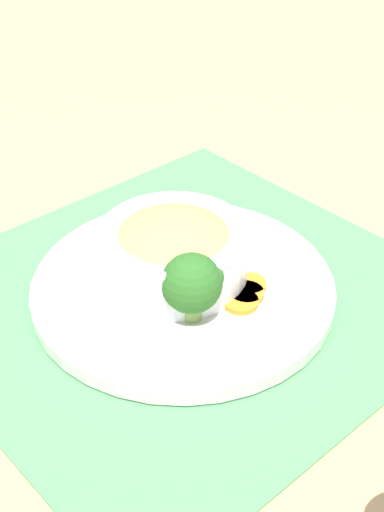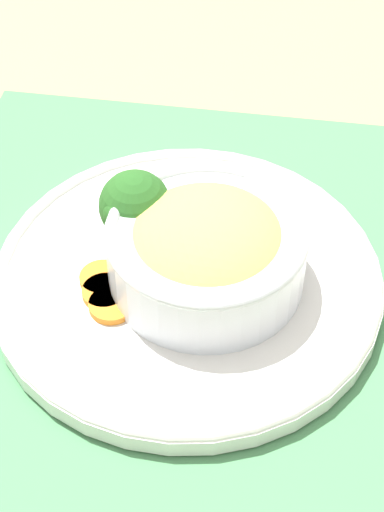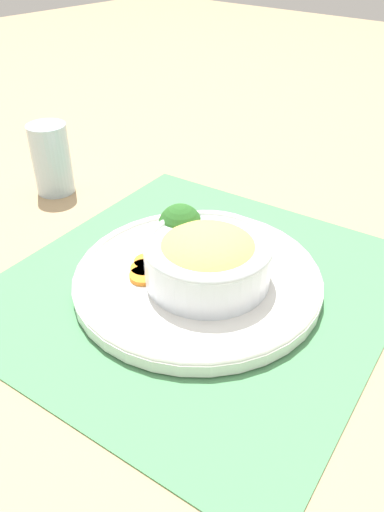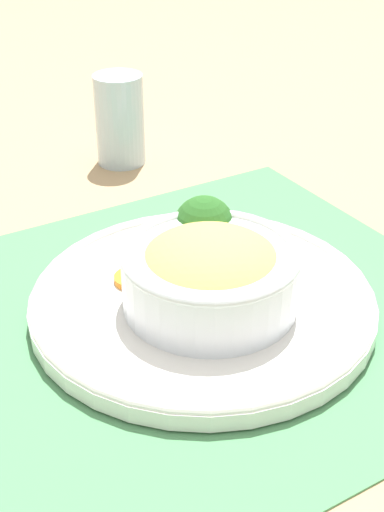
# 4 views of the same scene
# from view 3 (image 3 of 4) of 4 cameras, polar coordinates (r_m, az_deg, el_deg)

# --- Properties ---
(ground_plane) EXTENTS (4.00, 4.00, 0.00)m
(ground_plane) POSITION_cam_3_polar(r_m,az_deg,el_deg) (0.66, 0.63, -3.48)
(ground_plane) COLOR tan
(placemat) EXTENTS (0.55, 0.53, 0.00)m
(placemat) POSITION_cam_3_polar(r_m,az_deg,el_deg) (0.66, 0.63, -3.34)
(placemat) COLOR #4C8C59
(placemat) RESTS_ON ground_plane
(plate) EXTENTS (0.32, 0.32, 0.02)m
(plate) POSITION_cam_3_polar(r_m,az_deg,el_deg) (0.65, 0.64, -2.42)
(plate) COLOR white
(plate) RESTS_ON placemat
(bowl) EXTENTS (0.16, 0.16, 0.07)m
(bowl) POSITION_cam_3_polar(r_m,az_deg,el_deg) (0.62, 1.78, -0.15)
(bowl) COLOR silver
(bowl) RESTS_ON plate
(broccoli_floret) EXTENTS (0.06, 0.06, 0.07)m
(broccoli_floret) POSITION_cam_3_polar(r_m,az_deg,el_deg) (0.67, -1.37, 3.41)
(broccoli_floret) COLOR #759E51
(broccoli_floret) RESTS_ON plate
(carrot_slice_near) EXTENTS (0.04, 0.04, 0.01)m
(carrot_slice_near) POSITION_cam_3_polar(r_m,az_deg,el_deg) (0.67, -5.07, -0.72)
(carrot_slice_near) COLOR orange
(carrot_slice_near) RESTS_ON plate
(carrot_slice_middle) EXTENTS (0.04, 0.04, 0.01)m
(carrot_slice_middle) POSITION_cam_3_polar(r_m,az_deg,el_deg) (0.66, -5.44, -1.47)
(carrot_slice_middle) COLOR orange
(carrot_slice_middle) RESTS_ON plate
(carrot_slice_far) EXTENTS (0.04, 0.04, 0.01)m
(carrot_slice_far) POSITION_cam_3_polar(r_m,az_deg,el_deg) (0.64, -5.55, -2.27)
(carrot_slice_far) COLOR orange
(carrot_slice_far) RESTS_ON plate
(water_glass) EXTENTS (0.07, 0.07, 0.12)m
(water_glass) POSITION_cam_3_polar(r_m,az_deg,el_deg) (0.90, -15.70, 10.23)
(water_glass) COLOR silver
(water_glass) RESTS_ON ground_plane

